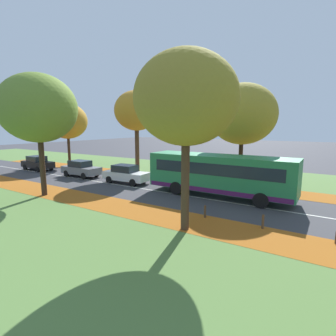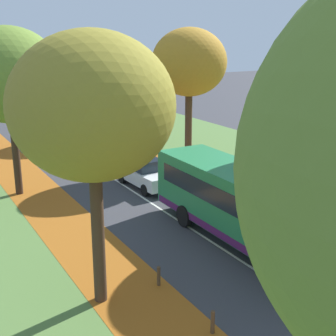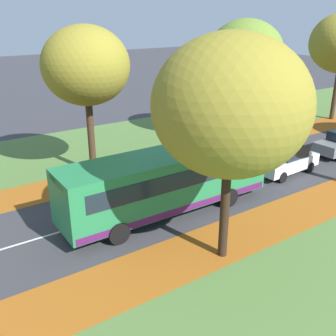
% 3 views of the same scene
% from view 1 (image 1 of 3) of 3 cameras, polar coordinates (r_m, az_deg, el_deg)
% --- Properties ---
extents(grass_verge_left, '(12.00, 90.00, 0.01)m').
position_cam_1_polar(grass_verge_left, '(17.48, -31.20, -8.93)').
color(grass_verge_left, '#517538').
rests_on(grass_verge_left, ground).
extents(leaf_litter_left, '(2.80, 60.00, 0.00)m').
position_cam_1_polar(leaf_litter_left, '(15.76, -5.24, -9.48)').
color(leaf_litter_left, '#9E5619').
rests_on(leaf_litter_left, grass_verge_left).
extents(grass_verge_right, '(12.00, 90.00, 0.01)m').
position_cam_1_polar(grass_verge_right, '(30.18, 1.56, -0.46)').
color(grass_verge_right, '#517538').
rests_on(grass_verge_right, ground).
extents(leaf_litter_right, '(2.80, 60.00, 0.00)m').
position_cam_1_polar(leaf_litter_right, '(23.47, 8.50, -3.32)').
color(leaf_litter_right, '#9E5619').
rests_on(leaf_litter_right, grass_verge_right).
extents(road_centre_line, '(0.12, 80.00, 0.01)m').
position_cam_1_polar(road_centre_line, '(22.88, -10.25, -3.71)').
color(road_centre_line, silver).
rests_on(road_centre_line, ground).
extents(tree_left_near, '(4.83, 4.83, 8.45)m').
position_cam_1_polar(tree_left_near, '(12.37, 3.95, 14.78)').
color(tree_left_near, '#422D1E').
rests_on(tree_left_near, ground).
extents(tree_left_mid, '(5.33, 5.33, 8.66)m').
position_cam_1_polar(tree_left_mid, '(20.85, -26.45, 11.53)').
color(tree_left_mid, '#382619').
rests_on(tree_left_mid, ground).
extents(tree_right_near, '(5.53, 5.53, 8.48)m').
position_cam_1_polar(tree_right_near, '(22.72, 15.90, 11.19)').
color(tree_right_near, black).
rests_on(tree_right_near, ground).
extents(tree_right_mid, '(4.52, 4.52, 8.62)m').
position_cam_1_polar(tree_right_mid, '(27.61, -6.89, 12.20)').
color(tree_right_mid, '#422D1E').
rests_on(tree_right_mid, ground).
extents(tree_right_far, '(4.93, 4.93, 7.86)m').
position_cam_1_polar(tree_right_far, '(35.75, -21.07, 9.49)').
color(tree_right_far, '#382619').
rests_on(tree_right_far, ground).
extents(bollard_fourth, '(0.12, 0.12, 0.72)m').
position_cam_1_polar(bollard_fourth, '(13.99, 19.95, -10.93)').
color(bollard_fourth, '#4C3823').
rests_on(bollard_fourth, ground).
extents(bollard_fifth, '(0.12, 0.12, 0.70)m').
position_cam_1_polar(bollard_fifth, '(14.83, 8.05, -9.35)').
color(bollard_fifth, '#4C3823').
rests_on(bollard_fifth, ground).
extents(bus, '(2.71, 10.41, 2.98)m').
position_cam_1_polar(bus, '(19.05, 11.14, -1.10)').
color(bus, '#237A47').
rests_on(bus, ground).
extents(car_white_lead, '(1.94, 4.28, 1.62)m').
position_cam_1_polar(car_white_lead, '(23.56, -9.13, -1.30)').
color(car_white_lead, silver).
rests_on(car_white_lead, ground).
extents(car_grey_following, '(1.80, 4.21, 1.62)m').
position_cam_1_polar(car_grey_following, '(27.60, -18.42, -0.13)').
color(car_grey_following, slate).
rests_on(car_grey_following, ground).
extents(car_black_third_in_line, '(1.86, 4.24, 1.62)m').
position_cam_1_polar(car_black_third_in_line, '(33.70, -26.53, 0.97)').
color(car_black_third_in_line, black).
rests_on(car_black_third_in_line, ground).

